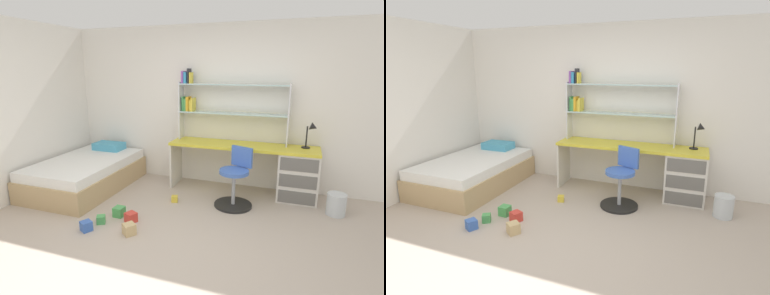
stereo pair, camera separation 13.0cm
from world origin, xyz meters
TOP-DOWN VIEW (x-y plane):
  - ground_plane at (0.00, 0.00)m, footprint 6.15×5.48m
  - room_shell at (-1.23, 1.20)m, footprint 6.15×5.48m
  - desk at (0.98, 1.95)m, footprint 2.19×0.53m
  - bookshelf_hutch at (-0.02, 2.10)m, footprint 1.68×0.22m
  - desk_lamp at (1.33, 2.02)m, footprint 0.20×0.16m
  - swivel_chair at (0.39, 1.44)m, footprint 0.52×0.52m
  - bed_platform at (-1.97, 1.32)m, footprint 1.17×1.83m
  - waste_bin at (1.70, 1.59)m, footprint 0.24×0.24m
  - toy_block_natural_0 at (-0.58, 0.26)m, footprint 0.18×0.18m
  - toy_block_yellow_1 at (-0.44, 1.26)m, footprint 0.11×0.11m
  - toy_block_red_2 at (-0.71, 0.53)m, footprint 0.16×0.16m
  - toy_block_green_3 at (-1.04, 0.37)m, footprint 0.14×0.14m
  - toy_block_blue_4 at (-1.10, 0.16)m, footprint 0.16×0.16m
  - toy_block_green_5 at (-0.93, 0.61)m, footprint 0.13×0.13m

SIDE VIEW (x-z plane):
  - ground_plane at x=0.00m, z-range -0.02..0.00m
  - toy_block_yellow_1 at x=-0.44m, z-range 0.00..0.09m
  - toy_block_green_3 at x=-1.04m, z-range 0.00..0.10m
  - toy_block_blue_4 at x=-1.10m, z-range 0.00..0.12m
  - toy_block_red_2 at x=-0.71m, z-range 0.00..0.12m
  - toy_block_green_5 at x=-0.93m, z-range 0.00..0.13m
  - toy_block_natural_0 at x=-0.58m, z-range 0.00..0.13m
  - waste_bin at x=1.70m, z-range 0.00..0.29m
  - bed_platform at x=-1.97m, z-range -0.06..0.53m
  - swivel_chair at x=0.39m, z-range -0.08..0.73m
  - desk at x=0.98m, z-range 0.05..0.80m
  - desk_lamp at x=1.33m, z-range 0.81..1.19m
  - room_shell at x=-1.23m, z-range 0.00..2.52m
  - bookshelf_hutch at x=-0.02m, z-range 0.82..1.93m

